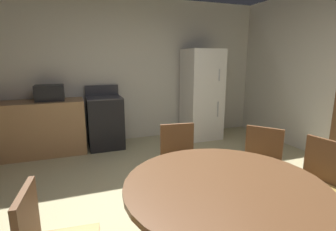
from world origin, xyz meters
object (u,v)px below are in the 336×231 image
Objects in this scene: microwave at (50,93)px; chair_east at (316,181)px; chair_north at (180,159)px; oven_range at (105,122)px; refrigerator at (202,94)px; chair_northeast at (260,164)px; dining_table at (224,203)px.

chair_east is (2.35, -3.06, -0.53)m from microwave.
chair_north is at bearing -53.20° from chair_east.
refrigerator is at bearing -1.62° from oven_range.
dining_table is at bearing 0.00° from chair_northeast.
refrigerator reaches higher than chair_northeast.
chair_east is (1.49, -3.07, 0.03)m from oven_range.
dining_table is 1.10m from chair_north.
microwave is at bearing -87.92° from chair_northeast.
chair_east is (-0.42, -3.01, -0.38)m from refrigerator.
refrigerator is at bearing -107.29° from chair_east.
microwave is at bearing -61.95° from chair_east.
oven_range is 2.23m from chair_north.
chair_north is 1.00× the size of chair_northeast.
chair_east is at bearing 9.42° from dining_table.
refrigerator is 2.02× the size of chair_east.
refrigerator is 2.63m from chair_northeast.
chair_northeast is at bearing -103.97° from refrigerator.
microwave is at bearing 111.42° from dining_table.
chair_northeast is 1.00× the size of chair_east.
chair_north reaches higher than dining_table.
dining_table is (0.41, -3.25, 0.15)m from oven_range.
chair_east is (0.94, -0.90, 0.00)m from chair_north.
refrigerator reaches higher than microwave.
chair_north is (-1.36, -2.11, -0.38)m from refrigerator.
chair_north is 0.84m from chair_northeast.
microwave is 0.33× the size of dining_table.
chair_east is at bearing 75.92° from chair_northeast.
oven_range is 1.26× the size of chair_north.
chair_northeast and chair_east have the same top height.
dining_table is 1.55× the size of chair_north.
chair_north is 1.00× the size of chair_east.
chair_east is (0.21, -0.49, 0.00)m from chair_northeast.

